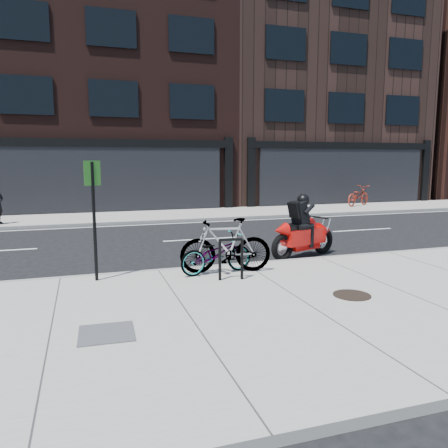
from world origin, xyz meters
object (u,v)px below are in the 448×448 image
object	(u,v)px
bicycle_far	(358,196)
manhole_cover	(352,295)
bike_rack	(231,255)
utility_grate	(106,333)
bicycle_front	(216,253)
bicycle_rear	(226,246)
sign_post	(94,210)
motorcycle	(306,231)

from	to	relation	value
bicycle_far	manhole_cover	distance (m)	15.85
bike_rack	manhole_cover	size ratio (longest dim) A/B	1.28
bike_rack	utility_grate	xyz separation A→B (m)	(-2.52, -2.07, -0.49)
bicycle_front	utility_grate	world-z (taller)	bicycle_front
bicycle_front	manhole_cover	bearing A→B (deg)	-149.68
bicycle_rear	utility_grate	size ratio (longest dim) A/B	2.58
bike_rack	sign_post	bearing A→B (deg)	163.27
bicycle_far	manhole_cover	bearing A→B (deg)	118.05
bicycle_rear	bicycle_far	xyz separation A→B (m)	(10.73, 10.76, -0.06)
bicycle_rear	bicycle_far	distance (m)	15.20
bicycle_front	bicycle_far	distance (m)	15.34
bicycle_far	manhole_cover	size ratio (longest dim) A/B	3.01
utility_grate	bicycle_far	bearing A→B (deg)	45.15
bike_rack	motorcycle	world-z (taller)	motorcycle
bicycle_far	utility_grate	distance (m)	18.90
bike_rack	bicycle_front	size ratio (longest dim) A/B	0.52
bike_rack	bicycle_rear	distance (m)	0.58
bike_rack	bicycle_front	world-z (taller)	bicycle_front
bike_rack	manhole_cover	world-z (taller)	bike_rack
bicycle_far	utility_grate	xyz separation A→B (m)	(-13.33, -13.40, -0.51)
bicycle_far	motorcycle	bearing A→B (deg)	112.40
bicycle_rear	motorcycle	distance (m)	2.98
motorcycle	manhole_cover	distance (m)	3.75
manhole_cover	bicycle_far	bearing A→B (deg)	54.91
manhole_cover	sign_post	size ratio (longest dim) A/B	0.28
utility_grate	sign_post	xyz separation A→B (m)	(-0.04, 2.84, 1.40)
bicycle_rear	utility_grate	distance (m)	3.75
utility_grate	motorcycle	bearing A→B (deg)	37.41
bicycle_far	bicycle_rear	bearing A→B (deg)	108.21
bicycle_rear	sign_post	world-z (taller)	sign_post
motorcycle	bicycle_far	size ratio (longest dim) A/B	1.08
bicycle_front	motorcycle	bearing A→B (deg)	-73.81
motorcycle	bike_rack	bearing A→B (deg)	-163.21
bicycle_front	bike_rack	bearing A→B (deg)	-176.60
motorcycle	sign_post	bearing A→B (deg)	173.83
bicycle_rear	motorcycle	bearing A→B (deg)	126.14
bicycle_far	sign_post	distance (m)	17.06
bicycle_rear	sign_post	xyz separation A→B (m)	(-2.63, 0.20, 0.83)
motorcycle	utility_grate	world-z (taller)	motorcycle
motorcycle	sign_post	distance (m)	5.48
bicycle_front	motorcycle	distance (m)	3.17
bicycle_rear	sign_post	size ratio (longest dim) A/B	0.82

